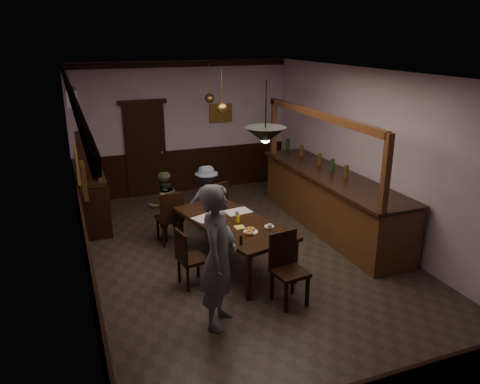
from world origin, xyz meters
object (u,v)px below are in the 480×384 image
person_standing (219,257)px  coffee_cup (270,227)px  dining_table (233,225)px  bar_counter (331,200)px  chair_far_left (171,216)px  pendant_brass_far (210,98)px  chair_near (287,265)px  pendant_brass_mid (222,108)px  pendant_iron (265,135)px  sideboard (92,191)px  chair_side (188,256)px  person_seated_right (207,197)px  soda_can (238,219)px  person_seated_left (164,206)px  chair_far_right (215,205)px

person_standing → coffee_cup: person_standing is taller
dining_table → person_standing: size_ratio=1.26×
bar_counter → person_standing: bearing=-143.6°
chair_far_left → pendant_brass_far: (1.31, 1.73, 1.76)m
coffee_cup → pendant_brass_far: (0.15, 3.37, 1.50)m
dining_table → chair_near: (0.32, -1.28, -0.14)m
coffee_cup → pendant_brass_mid: size_ratio=0.10×
person_standing → pendant_iron: bearing=-18.6°
dining_table → sideboard: (-1.95, 2.42, 0.04)m
chair_side → pendant_brass_mid: bearing=-42.0°
person_seated_right → soda_can: bearing=85.7°
person_seated_right → sideboard: bearing=-25.4°
bar_counter → pendant_brass_mid: pendant_brass_mid is taller
person_seated_right → bar_counter: bar_counter is taller
chair_far_left → person_seated_left: size_ratio=0.77×
sideboard → pendant_brass_mid: pendant_brass_mid is taller
soda_can → coffee_cup: bearing=-49.5°
coffee_cup → sideboard: bearing=115.2°
dining_table → chair_far_left: size_ratio=2.43×
chair_far_right → pendant_brass_far: pendant_brass_far is taller
chair_far_right → pendant_iron: (0.05, -2.12, 1.72)m
pendant_brass_mid → pendant_brass_far: 1.37m
coffee_cup → pendant_brass_far: pendant_brass_far is taller
chair_far_left → pendant_brass_mid: size_ratio=1.20×
pendant_brass_far → chair_far_right: bearing=-105.3°
dining_table → pendant_brass_mid: size_ratio=2.93×
coffee_cup → pendant_brass_mid: 2.51m
dining_table → chair_far_right: 1.35m
bar_counter → pendant_brass_mid: 2.67m
sideboard → bar_counter: size_ratio=0.45×
person_seated_right → pendant_brass_far: (0.49, 1.25, 1.68)m
pendant_iron → pendant_brass_far: bearing=84.2°
coffee_cup → bar_counter: bar_counter is taller
chair_far_left → chair_near: size_ratio=0.97×
chair_far_left → chair_side: bearing=81.0°
person_seated_left → chair_far_right: bearing=164.8°
chair_far_left → person_standing: 2.62m
chair_side → coffee_cup: (1.26, -0.10, 0.31)m
chair_far_left → chair_side: size_ratio=1.10×
dining_table → sideboard: bearing=128.9°
person_seated_right → chair_far_left: bearing=27.0°
chair_far_left → person_seated_right: person_seated_right is taller
dining_table → soda_can: bearing=-61.9°
bar_counter → person_seated_left: bearing=167.6°
chair_side → pendant_iron: 2.09m
chair_far_left → coffee_cup: 2.02m
chair_far_right → pendant_brass_far: (0.41, 1.52, 1.75)m
chair_far_left → coffee_cup: size_ratio=12.20×
sideboard → pendant_iron: 4.15m
person_standing → pendant_brass_mid: bearing=14.5°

